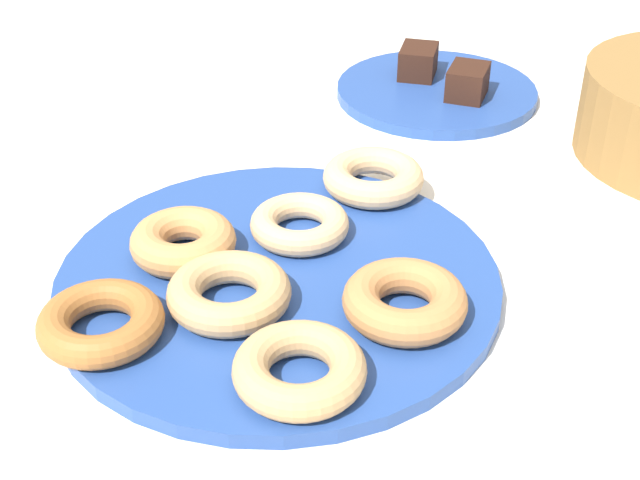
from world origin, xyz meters
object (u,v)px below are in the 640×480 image
object	(u,v)px
donut_0	(409,301)
donut_3	(303,224)
donut_plate	(282,279)
donut_4	(377,177)
donut_1	(233,292)
brownie_near	(421,61)
donut_6	(187,241)
cake_plate	(439,92)
donut_2	(304,369)
brownie_far	(470,82)
donut_5	(105,322)

from	to	relation	value
donut_0	donut_3	xyz separation A→B (m)	(-0.11, -0.07, -0.00)
donut_plate	donut_4	size ratio (longest dim) A/B	3.81
donut_1	donut_3	xyz separation A→B (m)	(-0.10, 0.06, -0.00)
brownie_near	donut_4	bearing A→B (deg)	-17.13
donut_1	brownie_near	bearing A→B (deg)	154.37
donut_0	donut_6	distance (m)	0.19
donut_1	cake_plate	xyz separation A→B (m)	(-0.40, 0.22, -0.02)
donut_plate	donut_4	distance (m)	0.16
donut_2	donut_6	distance (m)	0.18
donut_0	donut_6	world-z (taller)	same
donut_6	cake_plate	size ratio (longest dim) A/B	0.38
donut_2	brownie_near	xyz separation A→B (m)	(-0.52, 0.16, 0.00)
cake_plate	brownie_near	xyz separation A→B (m)	(-0.03, -0.02, 0.02)
donut_4	brownie_far	size ratio (longest dim) A/B	1.75
cake_plate	brownie_far	distance (m)	0.05
donut_1	donut_5	xyz separation A→B (m)	(0.03, -0.09, -0.00)
donut_6	brownie_near	world-z (taller)	brownie_near
donut_3	brownie_far	world-z (taller)	brownie_far
donut_plate	donut_0	distance (m)	0.11
donut_plate	donut_2	distance (m)	0.13
donut_0	donut_5	xyz separation A→B (m)	(0.01, -0.22, -0.00)
donut_2	donut_1	bearing A→B (deg)	-150.73
donut_0	cake_plate	size ratio (longest dim) A/B	0.40
donut_4	donut_6	distance (m)	0.19
donut_plate	donut_6	world-z (taller)	donut_6
donut_1	brownie_far	bearing A→B (deg)	145.63
brownie_near	brownie_far	bearing A→B (deg)	36.03
donut_1	donut_3	distance (m)	0.11
donut_5	donut_6	world-z (taller)	donut_6
donut_3	cake_plate	distance (m)	0.35
donut_plate	donut_3	world-z (taller)	donut_3
donut_1	donut_4	xyz separation A→B (m)	(-0.17, 0.13, -0.00)
donut_2	donut_6	xyz separation A→B (m)	(-0.16, -0.09, 0.00)
donut_plate	brownie_far	xyz separation A→B (m)	(-0.33, 0.22, 0.02)
donut_4	cake_plate	distance (m)	0.25
donut_6	brownie_far	bearing A→B (deg)	135.89
donut_3	brownie_near	distance (m)	0.37
donut_1	brownie_near	size ratio (longest dim) A/B	1.77
donut_4	donut_0	bearing A→B (deg)	0.73
donut_4	cake_plate	world-z (taller)	donut_4
donut_2	donut_3	xyz separation A→B (m)	(-0.18, 0.01, -0.00)
donut_plate	donut_4	xyz separation A→B (m)	(-0.13, 0.09, 0.02)
donut_plate	donut_5	distance (m)	0.15
donut_0	cake_plate	world-z (taller)	donut_0
donut_3	donut_5	distance (m)	0.19
donut_4	brownie_far	world-z (taller)	brownie_far
donut_4	donut_plate	bearing A→B (deg)	-35.06
brownie_far	donut_3	bearing A→B (deg)	-35.64
donut_1	cake_plate	world-z (taller)	donut_1
donut_plate	brownie_near	world-z (taller)	brownie_near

